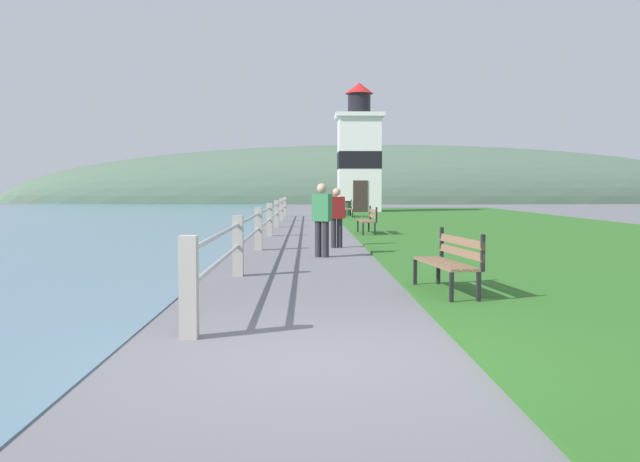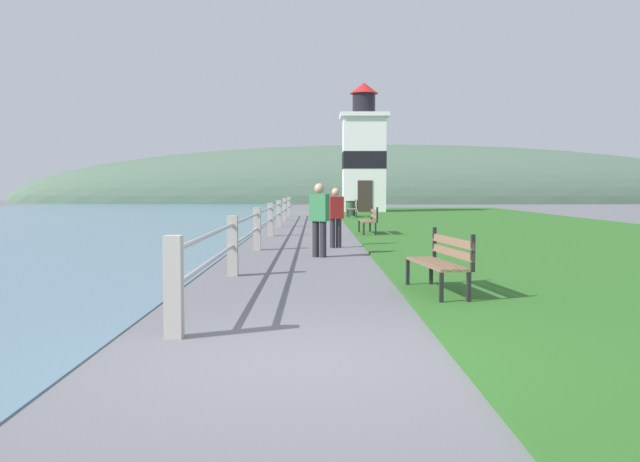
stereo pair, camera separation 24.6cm
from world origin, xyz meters
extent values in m
plane|color=slate|center=(0.00, 0.00, 0.00)|extent=(160.00, 160.00, 0.00)
cube|color=#2D6623|center=(7.40, 18.88, 0.03)|extent=(12.00, 56.65, 0.06)
cube|color=#A8A399|center=(-1.30, 1.00, 0.53)|extent=(0.18, 0.18, 1.06)
cube|color=#A8A399|center=(-1.30, 6.18, 0.53)|extent=(0.18, 0.18, 1.06)
cube|color=#A8A399|center=(-1.30, 11.37, 0.53)|extent=(0.18, 0.18, 1.06)
cube|color=#A8A399|center=(-1.30, 16.55, 0.53)|extent=(0.18, 0.18, 1.06)
cube|color=#A8A399|center=(-1.30, 21.73, 0.53)|extent=(0.18, 0.18, 1.06)
cube|color=#A8A399|center=(-1.30, 26.92, 0.53)|extent=(0.18, 0.18, 1.06)
cube|color=#A8A399|center=(-1.30, 32.10, 0.53)|extent=(0.18, 0.18, 1.06)
cylinder|color=#B2B2B7|center=(-1.30, 16.55, 0.90)|extent=(0.06, 31.10, 0.06)
cylinder|color=#B2B2B7|center=(-1.30, 16.55, 0.53)|extent=(0.06, 31.10, 0.06)
cube|color=brown|center=(1.71, 3.75, 0.47)|extent=(0.34, 1.75, 0.04)
cube|color=brown|center=(1.86, 3.77, 0.47)|extent=(0.34, 1.75, 0.04)
cube|color=brown|center=(2.00, 3.78, 0.47)|extent=(0.34, 1.75, 0.04)
cube|color=brown|center=(2.09, 3.80, 0.79)|extent=(0.28, 1.75, 0.11)
cube|color=brown|center=(2.09, 3.80, 0.63)|extent=(0.28, 1.75, 0.11)
cube|color=black|center=(1.78, 2.90, 0.23)|extent=(0.06, 0.06, 0.45)
cube|color=black|center=(1.57, 4.59, 0.23)|extent=(0.06, 0.06, 0.45)
cube|color=black|center=(2.15, 2.94, 0.23)|extent=(0.06, 0.06, 0.45)
cube|color=black|center=(1.93, 4.63, 0.23)|extent=(0.06, 0.06, 0.45)
cube|color=black|center=(2.20, 2.95, 0.70)|extent=(0.06, 0.06, 0.49)
cube|color=black|center=(1.98, 4.64, 0.70)|extent=(0.06, 0.06, 0.49)
cube|color=brown|center=(1.67, 16.83, 0.47)|extent=(0.16, 1.75, 0.04)
cube|color=brown|center=(1.82, 16.83, 0.47)|extent=(0.16, 1.75, 0.04)
cube|color=brown|center=(1.97, 16.84, 0.47)|extent=(0.16, 1.75, 0.04)
cube|color=brown|center=(2.06, 16.84, 0.79)|extent=(0.10, 1.75, 0.11)
cube|color=brown|center=(2.06, 16.84, 0.63)|extent=(0.10, 1.75, 0.11)
cube|color=black|center=(1.66, 15.98, 0.23)|extent=(0.05, 0.05, 0.45)
cube|color=black|center=(1.61, 17.68, 0.23)|extent=(0.05, 0.05, 0.45)
cube|color=black|center=(2.03, 15.99, 0.23)|extent=(0.05, 0.05, 0.45)
cube|color=black|center=(1.98, 17.69, 0.23)|extent=(0.05, 0.05, 0.45)
cube|color=black|center=(2.08, 15.99, 0.70)|extent=(0.05, 0.05, 0.49)
cube|color=black|center=(2.03, 17.69, 0.70)|extent=(0.05, 0.05, 0.49)
cube|color=brown|center=(1.84, 29.99, 0.47)|extent=(0.12, 1.69, 0.04)
cube|color=brown|center=(1.98, 29.99, 0.47)|extent=(0.12, 1.69, 0.04)
cube|color=brown|center=(2.13, 29.99, 0.47)|extent=(0.12, 1.69, 0.04)
cube|color=brown|center=(2.22, 29.99, 0.79)|extent=(0.06, 1.69, 0.11)
cube|color=brown|center=(2.22, 29.99, 0.63)|extent=(0.06, 1.69, 0.11)
cube|color=black|center=(1.80, 29.17, 0.23)|extent=(0.05, 0.05, 0.45)
cube|color=black|center=(1.79, 30.81, 0.23)|extent=(0.05, 0.05, 0.45)
cube|color=black|center=(2.17, 29.17, 0.23)|extent=(0.05, 0.05, 0.45)
cube|color=black|center=(2.16, 30.81, 0.23)|extent=(0.05, 0.05, 0.45)
cube|color=black|center=(2.22, 29.17, 0.70)|extent=(0.05, 0.05, 0.49)
cube|color=black|center=(2.21, 30.81, 0.70)|extent=(0.05, 0.05, 0.49)
cube|color=white|center=(3.18, 38.82, 2.97)|extent=(2.61, 2.61, 5.93)
cube|color=black|center=(3.18, 38.82, 3.26)|extent=(2.65, 2.65, 1.07)
cube|color=white|center=(3.18, 38.82, 6.06)|extent=(3.00, 3.00, 0.25)
cylinder|color=black|center=(3.18, 38.82, 6.81)|extent=(1.44, 1.44, 1.26)
cone|color=red|center=(3.18, 38.82, 7.79)|extent=(1.79, 1.79, 0.69)
cube|color=#332823|center=(3.18, 37.49, 1.00)|extent=(0.90, 0.06, 2.00)
cylinder|color=#28282D|center=(0.15, 9.59, 0.40)|extent=(0.15, 0.15, 0.80)
cylinder|color=#28282D|center=(0.32, 9.51, 0.40)|extent=(0.15, 0.15, 0.80)
cube|color=#337A47|center=(0.24, 9.55, 1.10)|extent=(0.46, 0.37, 0.60)
sphere|color=tan|center=(0.24, 9.55, 1.54)|extent=(0.22, 0.22, 0.22)
cylinder|color=#28282D|center=(0.59, 12.03, 0.38)|extent=(0.14, 0.14, 0.75)
cylinder|color=#28282D|center=(0.75, 12.09, 0.38)|extent=(0.14, 0.14, 0.75)
cube|color=#B22323|center=(0.67, 12.06, 1.04)|extent=(0.42, 0.32, 0.56)
sphere|color=tan|center=(0.67, 12.06, 1.44)|extent=(0.20, 0.20, 0.20)
cylinder|color=#2D5138|center=(2.02, 31.84, 0.40)|extent=(0.50, 0.50, 0.80)
cylinder|color=black|center=(2.02, 31.84, 0.82)|extent=(0.54, 0.54, 0.04)
ellipsoid|color=#4C6651|center=(8.00, 67.76, 0.00)|extent=(80.00, 16.00, 12.00)
camera|label=1|loc=(-0.09, -6.25, 1.54)|focal=40.00mm
camera|label=2|loc=(0.16, -6.26, 1.54)|focal=40.00mm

